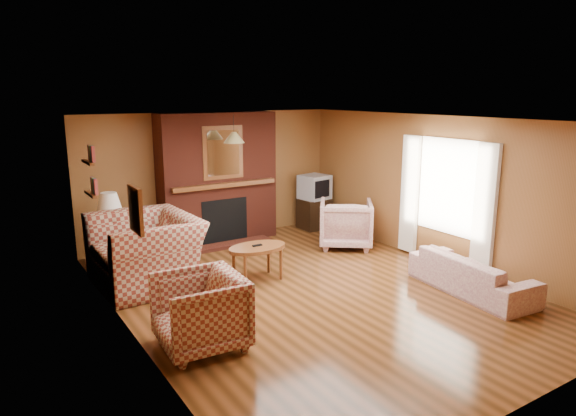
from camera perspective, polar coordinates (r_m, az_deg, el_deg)
floor at (r=7.35m, az=2.54°, el=-9.25°), size 6.50×6.50×0.00m
ceiling at (r=6.83m, az=2.74°, el=9.78°), size 6.50×6.50×0.00m
wall_back at (r=9.78m, az=-8.42°, el=3.48°), size 6.50×0.00×6.50m
wall_front at (r=4.83m, az=25.67°, el=-7.34°), size 6.50×0.00×6.50m
wall_left at (r=5.95m, az=-17.46°, el=-2.98°), size 0.00×6.50×6.50m
wall_right at (r=8.65m, az=16.31°, el=1.90°), size 0.00×6.50×6.50m
fireplace at (r=9.54m, az=-7.76°, el=3.17°), size 2.20×0.82×2.40m
window_right at (r=8.50m, az=17.07°, el=1.16°), size 0.10×1.85×2.00m
bookshelf at (r=7.69m, az=-21.08°, el=3.77°), size 0.09×0.55×0.71m
botanical_print at (r=5.60m, az=-16.55°, el=-0.20°), size 0.05×0.40×0.50m
pendant_light at (r=8.83m, az=-6.02°, el=7.80°), size 0.36×0.36×0.48m
plaid_loveseat at (r=7.74m, az=-15.55°, el=-4.60°), size 1.41×1.60×1.01m
plaid_armchair at (r=5.78m, az=-9.76°, el=-11.29°), size 0.97×0.95×0.83m
floral_sofa at (r=7.69m, az=19.75°, el=-6.87°), size 0.90×1.90×0.54m
floral_armchair at (r=9.35m, az=6.44°, el=-1.72°), size 1.30×1.30×0.86m
coffee_table at (r=7.65m, az=-3.43°, el=-4.70°), size 0.90×0.56×0.55m
side_table at (r=8.58m, az=-18.89°, el=-4.47°), size 0.51×0.51×0.63m
table_lamp at (r=8.41m, az=-19.21°, el=-0.19°), size 0.37×0.37×0.61m
tv_stand at (r=10.57m, az=2.93°, el=-0.61°), size 0.57×0.52×0.62m
crt_tv at (r=10.45m, az=2.98°, el=2.35°), size 0.61×0.61×0.49m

